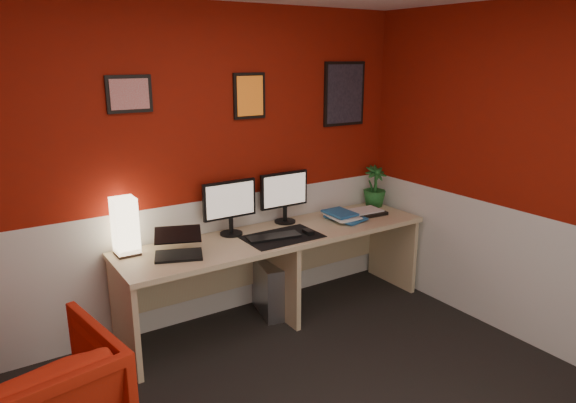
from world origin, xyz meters
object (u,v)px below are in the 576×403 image
(monitor_right, at_px, (285,189))
(zen_tray, at_px, (364,213))
(monitor_left, at_px, (230,199))
(potted_plant, at_px, (375,186))
(laptop, at_px, (178,242))
(pc_tower, at_px, (271,287))
(shoji_lamp, at_px, (125,228))
(desk, at_px, (279,276))

(monitor_right, bearing_deg, zen_tray, -14.95)
(monitor_left, relative_size, potted_plant, 1.51)
(zen_tray, height_order, potted_plant, potted_plant)
(laptop, height_order, pc_tower, laptop)
(laptop, distance_m, monitor_left, 0.61)
(monitor_left, bearing_deg, pc_tower, -14.90)
(shoji_lamp, height_order, monitor_left, monitor_left)
(desk, distance_m, laptop, 0.99)
(shoji_lamp, bearing_deg, desk, -10.16)
(desk, relative_size, zen_tray, 7.43)
(monitor_right, height_order, zen_tray, monitor_right)
(shoji_lamp, xyz_separation_m, pc_tower, (1.14, -0.10, -0.70))
(laptop, bearing_deg, potted_plant, 27.58)
(desk, distance_m, potted_plant, 1.32)
(zen_tray, height_order, pc_tower, zen_tray)
(laptop, bearing_deg, pc_tower, 31.08)
(monitor_right, distance_m, pc_tower, 0.83)
(potted_plant, height_order, pc_tower, potted_plant)
(laptop, distance_m, potted_plant, 2.06)
(pc_tower, bearing_deg, desk, -69.10)
(zen_tray, distance_m, pc_tower, 1.08)
(monitor_left, bearing_deg, laptop, -156.78)
(laptop, bearing_deg, desk, 23.89)
(monitor_left, relative_size, pc_tower, 1.29)
(desk, relative_size, monitor_right, 4.48)
(zen_tray, bearing_deg, monitor_right, 165.05)
(zen_tray, bearing_deg, shoji_lamp, 175.16)
(desk, height_order, monitor_left, monitor_left)
(monitor_left, bearing_deg, shoji_lamp, 178.81)
(shoji_lamp, bearing_deg, monitor_right, 0.71)
(monitor_right, xyz_separation_m, potted_plant, (0.98, -0.04, -0.10))
(laptop, bearing_deg, shoji_lamp, 161.05)
(monitor_left, distance_m, zen_tray, 1.30)
(zen_tray, relative_size, pc_tower, 0.78)
(pc_tower, bearing_deg, potted_plant, 16.07)
(desk, xyz_separation_m, monitor_right, (0.20, 0.22, 0.66))
(desk, bearing_deg, monitor_right, 47.52)
(monitor_right, height_order, pc_tower, monitor_right)
(shoji_lamp, relative_size, zen_tray, 1.14)
(laptop, relative_size, monitor_right, 0.57)
(monitor_left, bearing_deg, desk, -30.07)
(monitor_right, bearing_deg, potted_plant, -2.12)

